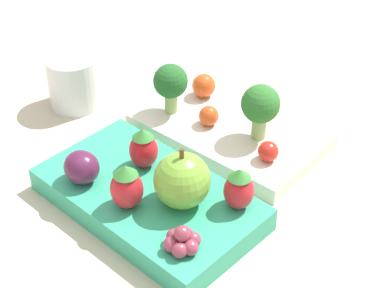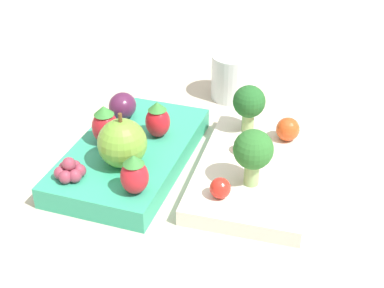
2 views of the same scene
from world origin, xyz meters
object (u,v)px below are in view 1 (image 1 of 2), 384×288
at_px(bento_box_savoury, 229,131).
at_px(apple, 182,180).
at_px(bento_box_fruit, 149,199).
at_px(broccoli_floret_1, 260,106).
at_px(cherry_tomato_2, 268,151).
at_px(cherry_tomato_0, 204,86).
at_px(grape_cluster, 182,241).
at_px(strawberry_1, 127,187).
at_px(strawberry_2, 143,148).
at_px(plum, 82,167).
at_px(drinking_cup, 71,83).
at_px(strawberry_0, 239,189).
at_px(broccoli_floret_0, 171,83).
at_px(cherry_tomato_1, 209,116).

bearing_deg(bento_box_savoury, apple, -68.07).
xyz_separation_m(bento_box_fruit, broccoli_floret_1, (0.02, 0.15, 0.05)).
relative_size(cherry_tomato_2, apple, 0.35).
xyz_separation_m(cherry_tomato_0, grape_cluster, (0.15, -0.20, 0.00)).
relative_size(bento_box_savoury, cherry_tomato_0, 7.52).
relative_size(cherry_tomato_0, strawberry_1, 0.59).
bearing_deg(grape_cluster, cherry_tomato_0, 127.48).
height_order(bento_box_savoury, strawberry_2, strawberry_2).
height_order(bento_box_savoury, cherry_tomato_0, cherry_tomato_0).
height_order(cherry_tomato_0, apple, apple).
relative_size(strawberry_1, plum, 1.30).
xyz_separation_m(cherry_tomato_0, drinking_cup, (-0.12, -0.10, -0.00)).
xyz_separation_m(broccoli_floret_1, plum, (-0.08, -0.18, -0.02)).
bearing_deg(bento_box_fruit, apple, 12.77).
height_order(bento_box_savoury, cherry_tomato_2, cherry_tomato_2).
bearing_deg(strawberry_2, plum, -115.35).
xyz_separation_m(broccoli_floret_1, apple, (0.02, -0.14, -0.01)).
distance_m(cherry_tomato_2, apple, 0.12).
relative_size(cherry_tomato_2, drinking_cup, 0.34).
xyz_separation_m(bento_box_fruit, grape_cluster, (0.08, -0.03, 0.02)).
distance_m(bento_box_savoury, strawberry_0, 0.15).
bearing_deg(broccoli_floret_0, grape_cluster, -43.54).
distance_m(plum, grape_cluster, 0.13).
bearing_deg(cherry_tomato_0, plum, -83.79).
bearing_deg(strawberry_0, cherry_tomato_1, 142.23).
distance_m(broccoli_floret_0, grape_cluster, 0.22).
bearing_deg(broccoli_floret_0, strawberry_0, -25.88).
height_order(strawberry_1, plum, strawberry_1).
height_order(cherry_tomato_0, cherry_tomato_1, cherry_tomato_0).
distance_m(bento_box_fruit, strawberry_0, 0.09).
bearing_deg(strawberry_1, apple, 46.95).
bearing_deg(strawberry_0, broccoli_floret_0, 154.12).
height_order(plum, drinking_cup, drinking_cup).
xyz_separation_m(broccoli_floret_0, cherry_tomato_1, (0.05, 0.01, -0.03)).
relative_size(broccoli_floret_1, drinking_cup, 1.00).
relative_size(cherry_tomato_1, grape_cluster, 0.67).
height_order(broccoli_floret_1, cherry_tomato_1, broccoli_floret_1).
xyz_separation_m(cherry_tomato_1, plum, (-0.02, -0.16, 0.01)).
relative_size(cherry_tomato_1, plum, 0.62).
xyz_separation_m(apple, strawberry_2, (-0.07, 0.01, -0.01)).
xyz_separation_m(strawberry_1, strawberry_2, (-0.03, 0.05, -0.00)).
height_order(apple, plum, apple).
relative_size(cherry_tomato_2, strawberry_2, 0.49).
bearing_deg(grape_cluster, strawberry_2, 151.54).
distance_m(broccoli_floret_0, strawberry_2, 0.11).
distance_m(apple, strawberry_2, 0.07).
bearing_deg(cherry_tomato_2, broccoli_floret_0, -178.96).
height_order(bento_box_savoury, broccoli_floret_1, broccoli_floret_1).
bearing_deg(cherry_tomato_2, drinking_cup, -168.00).
bearing_deg(bento_box_savoury, cherry_tomato_2, -17.74).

